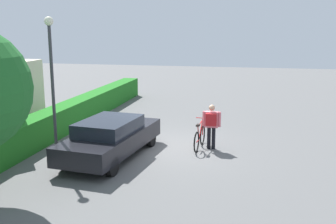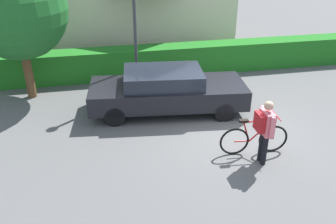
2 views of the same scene
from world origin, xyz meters
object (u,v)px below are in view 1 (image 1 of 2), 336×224
parked_car_near (111,137)px  fire_hydrant (78,136)px  person_rider (211,123)px  street_lamp (52,71)px  bicycle (200,137)px

parked_car_near → fire_hydrant: 1.79m
person_rider → fire_hydrant: person_rider is taller
parked_car_near → street_lamp: street_lamp is taller
parked_car_near → bicycle: bearing=-59.3°
bicycle → fire_hydrant: bicycle is taller
street_lamp → fire_hydrant: (1.51, -0.05, -2.49)m
street_lamp → person_rider: bearing=-64.0°
parked_car_near → street_lamp: size_ratio=1.05×
parked_car_near → bicycle: size_ratio=2.79×
person_rider → fire_hydrant: (-0.79, 4.68, -0.54)m
person_rider → street_lamp: bearing=116.0°
street_lamp → fire_hydrant: bearing=-1.9°
bicycle → person_rider: (0.01, -0.41, 0.56)m
parked_car_near → person_rider: size_ratio=2.99×
parked_car_near → fire_hydrant: (0.83, 1.56, -0.28)m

